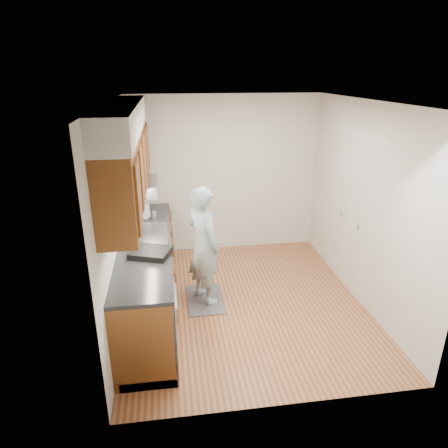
% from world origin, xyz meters
% --- Properties ---
extents(floor, '(3.50, 3.50, 0.00)m').
position_xyz_m(floor, '(0.00, 0.00, 0.00)').
color(floor, '#A5683E').
rests_on(floor, ground).
extents(ceiling, '(3.50, 3.50, 0.00)m').
position_xyz_m(ceiling, '(0.00, 0.00, 2.50)').
color(ceiling, white).
rests_on(ceiling, wall_left).
extents(wall_left, '(0.02, 3.50, 2.50)m').
position_xyz_m(wall_left, '(-1.50, 0.00, 1.25)').
color(wall_left, beige).
rests_on(wall_left, floor).
extents(wall_right, '(0.02, 3.50, 2.50)m').
position_xyz_m(wall_right, '(1.50, 0.00, 1.25)').
color(wall_right, beige).
rests_on(wall_right, floor).
extents(wall_back, '(3.00, 0.02, 2.50)m').
position_xyz_m(wall_back, '(0.00, 1.75, 1.25)').
color(wall_back, beige).
rests_on(wall_back, floor).
extents(counter, '(0.64, 2.80, 1.30)m').
position_xyz_m(counter, '(-1.20, -0.00, 0.49)').
color(counter, brown).
rests_on(counter, floor).
extents(upper_cabinets, '(0.47, 2.80, 1.21)m').
position_xyz_m(upper_cabinets, '(-1.33, 0.05, 1.95)').
color(upper_cabinets, brown).
rests_on(upper_cabinets, wall_left).
extents(closet_door, '(0.02, 1.22, 2.05)m').
position_xyz_m(closet_door, '(1.49, 0.30, 1.02)').
color(closet_door, white).
rests_on(closet_door, wall_right).
extents(floor_mat, '(0.45, 0.77, 0.01)m').
position_xyz_m(floor_mat, '(-0.50, 0.12, 0.01)').
color(floor_mat, '#5F5F62').
rests_on(floor_mat, floor).
extents(person, '(0.66, 0.73, 1.73)m').
position_xyz_m(person, '(-0.50, 0.12, 0.88)').
color(person, '#8BA4A9').
rests_on(person, floor_mat).
extents(soap_bottle_a, '(0.11, 0.11, 0.27)m').
position_xyz_m(soap_bottle_a, '(-1.21, 0.79, 1.08)').
color(soap_bottle_a, silver).
rests_on(soap_bottle_a, counter).
extents(soap_bottle_b, '(0.09, 0.10, 0.20)m').
position_xyz_m(soap_bottle_b, '(-1.23, 0.79, 1.04)').
color(soap_bottle_b, silver).
rests_on(soap_bottle_b, counter).
extents(soap_bottle_c, '(0.17, 0.17, 0.16)m').
position_xyz_m(soap_bottle_c, '(-1.29, 0.99, 1.02)').
color(soap_bottle_c, silver).
rests_on(soap_bottle_c, counter).
extents(steel_can, '(0.08, 0.08, 0.11)m').
position_xyz_m(steel_can, '(-1.10, 0.73, 1.00)').
color(steel_can, '#A5A5AA').
rests_on(steel_can, counter).
extents(dish_rack, '(0.50, 0.46, 0.06)m').
position_xyz_m(dish_rack, '(-1.13, -0.42, 0.97)').
color(dish_rack, black).
rests_on(dish_rack, counter).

